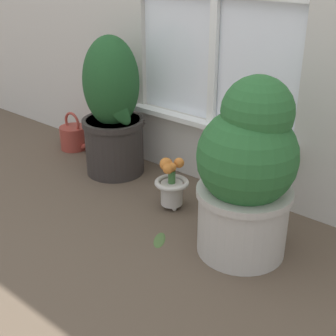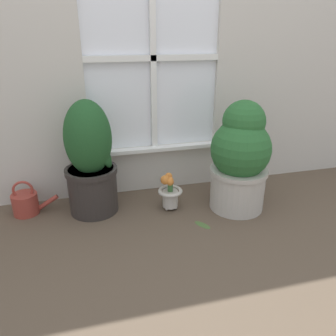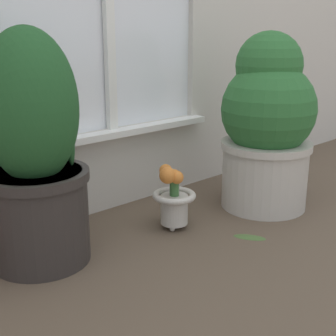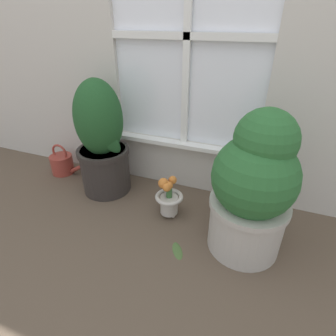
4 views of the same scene
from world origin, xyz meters
name	(u,v)px [view 4 (image 4 of 4)]	position (x,y,z in m)	size (l,w,h in m)	color
ground_plane	(150,238)	(0.00, 0.00, 0.00)	(10.00, 10.00, 0.00)	brown
potted_plant_left	(102,142)	(-0.43, 0.31, 0.33)	(0.31, 0.31, 0.69)	#2D2826
potted_plant_right	(253,188)	(0.44, 0.13, 0.33)	(0.36, 0.36, 0.67)	#B7B2A8
flower_vase	(169,198)	(0.02, 0.21, 0.11)	(0.15, 0.15, 0.23)	#BCB7AD
watering_can	(62,163)	(-0.84, 0.37, 0.07)	(0.27, 0.15, 0.22)	#99382D
fallen_leaf	(177,250)	(0.16, -0.03, 0.00)	(0.09, 0.12, 0.01)	#476633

